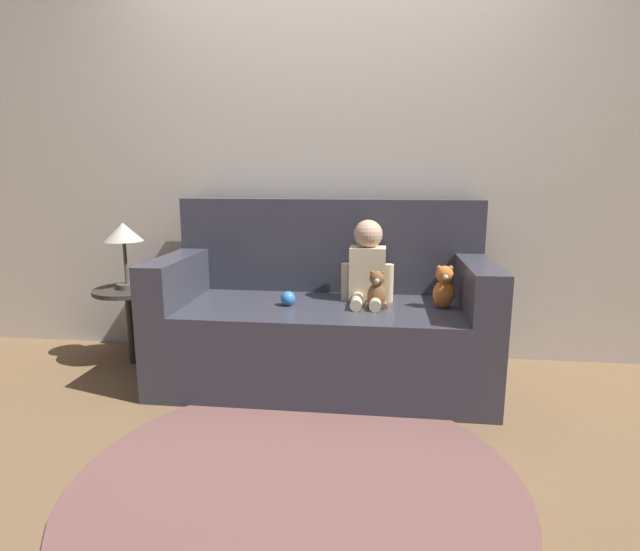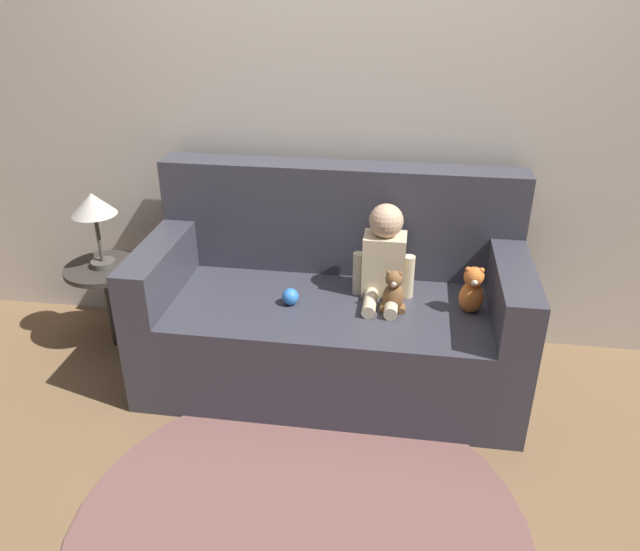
% 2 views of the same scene
% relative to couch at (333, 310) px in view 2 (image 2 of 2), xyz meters
% --- Properties ---
extents(ground_plane, '(12.00, 12.00, 0.00)m').
position_rel_couch_xyz_m(ground_plane, '(0.00, -0.06, -0.34)').
color(ground_plane, brown).
extents(wall_back, '(8.00, 0.05, 2.60)m').
position_rel_couch_xyz_m(wall_back, '(0.00, 0.43, 0.96)').
color(wall_back, beige).
rests_on(wall_back, ground_plane).
extents(couch, '(1.75, 0.82, 0.98)m').
position_rel_couch_xyz_m(couch, '(0.00, 0.00, 0.00)').
color(couch, '#383842').
rests_on(couch, ground_plane).
extents(person_baby, '(0.28, 0.33, 0.44)m').
position_rel_couch_xyz_m(person_baby, '(0.23, 0.01, 0.29)').
color(person_baby, beige).
rests_on(person_baby, couch).
extents(teddy_bear_brown, '(0.11, 0.09, 0.19)m').
position_rel_couch_xyz_m(teddy_bear_brown, '(0.29, -0.13, 0.19)').
color(teddy_bear_brown, brown).
rests_on(teddy_bear_brown, couch).
extents(plush_toy_side, '(0.11, 0.10, 0.22)m').
position_rel_couch_xyz_m(plush_toy_side, '(0.63, -0.10, 0.21)').
color(plush_toy_side, orange).
rests_on(plush_toy_side, couch).
extents(toy_ball, '(0.08, 0.08, 0.08)m').
position_rel_couch_xyz_m(toy_ball, '(-0.17, -0.15, 0.14)').
color(toy_ball, '#337FDB').
rests_on(toy_ball, couch).
extents(floor_rug, '(1.67, 1.67, 0.01)m').
position_rel_couch_xyz_m(floor_rug, '(0.01, -1.01, -0.34)').
color(floor_rug, brown).
rests_on(floor_rug, ground_plane).
extents(side_table, '(0.40, 0.40, 0.85)m').
position_rel_couch_xyz_m(side_table, '(-1.18, 0.06, 0.27)').
color(side_table, '#332D28').
rests_on(side_table, ground_plane).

